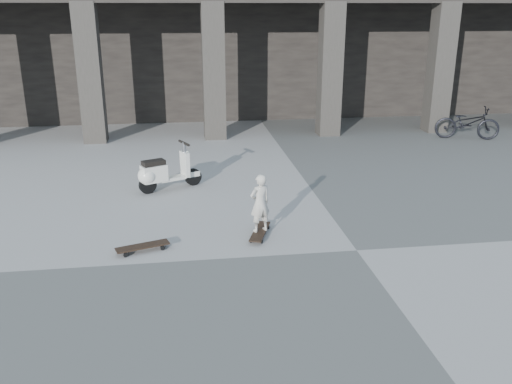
{
  "coord_description": "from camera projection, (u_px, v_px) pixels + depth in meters",
  "views": [
    {
      "loc": [
        -2.81,
        -7.92,
        3.87
      ],
      "look_at": [
        -1.51,
        1.34,
        0.65
      ],
      "focal_mm": 38.0,
      "sensor_mm": 36.0,
      "label": 1
    }
  ],
  "objects": [
    {
      "name": "bicycle",
      "position": [
        467.0,
        123.0,
        16.48
      ],
      "size": [
        2.0,
        1.21,
        0.99
      ],
      "primitive_type": "imported",
      "rotation": [
        0.0,
        0.0,
        1.26
      ],
      "color": "black",
      "rests_on": "ground"
    },
    {
      "name": "scooter",
      "position": [
        160.0,
        173.0,
        11.8
      ],
      "size": [
        1.39,
        0.81,
        1.04
      ],
      "rotation": [
        0.0,
        0.0,
        0.43
      ],
      "color": "black",
      "rests_on": "ground"
    },
    {
      "name": "longboard",
      "position": [
        260.0,
        232.0,
        9.6
      ],
      "size": [
        0.51,
        0.94,
        0.09
      ],
      "rotation": [
        0.0,
        0.0,
        1.23
      ],
      "color": "black",
      "rests_on": "ground"
    },
    {
      "name": "ground",
      "position": [
        357.0,
        250.0,
        9.04
      ],
      "size": [
        90.0,
        90.0,
        0.0
      ],
      "primitive_type": "plane",
      "color": "#535350",
      "rests_on": "ground"
    },
    {
      "name": "child",
      "position": [
        260.0,
        203.0,
        9.42
      ],
      "size": [
        0.45,
        0.37,
        1.05
      ],
      "primitive_type": "imported",
      "rotation": [
        0.0,
        0.0,
        3.52
      ],
      "color": "#BDB7AA",
      "rests_on": "longboard"
    },
    {
      "name": "skateboard_spare",
      "position": [
        143.0,
        247.0,
        8.98
      ],
      "size": [
        0.91,
        0.49,
        0.11
      ],
      "rotation": [
        0.0,
        0.0,
        0.32
      ],
      "color": "black",
      "rests_on": "ground"
    },
    {
      "name": "colonnade",
      "position": [
        250.0,
        29.0,
        20.95
      ],
      "size": [
        28.0,
        8.82,
        6.0
      ],
      "color": "black",
      "rests_on": "ground"
    }
  ]
}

